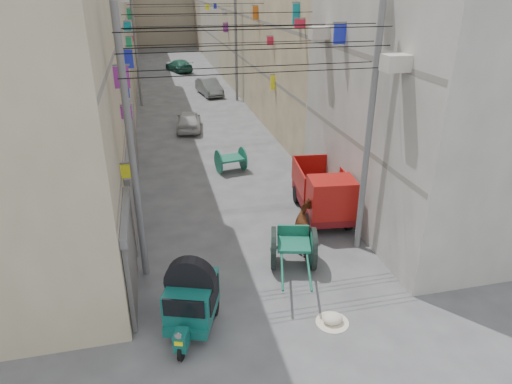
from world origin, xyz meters
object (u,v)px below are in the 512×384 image
object	(u,v)px
tonga_cart	(293,248)
distant_car_grey	(209,87)
second_cart	(231,159)
horse	(307,228)
auto_rickshaw	(191,297)
distant_car_green	(179,65)
mini_truck	(325,197)
distant_car_white	(189,120)
feed_sack	(333,318)

from	to	relation	value
tonga_cart	distant_car_grey	size ratio (longest dim) A/B	0.83
second_cart	horse	bearing A→B (deg)	-89.43
auto_rickshaw	distant_car_green	xyz separation A→B (m)	(2.62, 38.40, -0.36)
distant_car_grey	distant_car_green	distance (m)	11.33
mini_truck	distant_car_white	world-z (taller)	mini_truck
mini_truck	distant_car_white	xyz separation A→B (m)	(-3.89, 13.09, -0.39)
second_cart	distant_car_grey	size ratio (longest dim) A/B	0.38
mini_truck	distant_car_grey	distance (m)	22.36
auto_rickshaw	horse	bearing A→B (deg)	55.91
tonga_cart	mini_truck	size ratio (longest dim) A/B	0.83
mini_truck	distant_car_grey	size ratio (longest dim) A/B	0.99
tonga_cart	distant_car_grey	distance (m)	25.09
auto_rickshaw	horse	xyz separation A→B (m)	(4.25, 3.12, -0.20)
auto_rickshaw	second_cart	bearing A→B (deg)	94.05
auto_rickshaw	second_cart	size ratio (longest dim) A/B	1.61
distant_car_grey	second_cart	bearing A→B (deg)	-103.14
tonga_cart	horse	xyz separation A→B (m)	(0.81, 1.03, 0.04)
tonga_cart	distant_car_green	size ratio (longest dim) A/B	0.79
mini_truck	horse	distance (m)	2.17
second_cart	horse	xyz separation A→B (m)	(1.31, -7.45, 0.14)
mini_truck	distant_car_green	size ratio (longest dim) A/B	0.94
auto_rickshaw	second_cart	world-z (taller)	auto_rickshaw
feed_sack	distant_car_green	world-z (taller)	distant_car_green
tonga_cart	distant_car_white	bearing A→B (deg)	111.36
second_cart	distant_car_green	bearing A→B (deg)	81.29
auto_rickshaw	distant_car_white	bearing A→B (deg)	104.35
feed_sack	distant_car_white	xyz separation A→B (m)	(-2.04, 18.66, 0.46)
distant_car_green	horse	bearing A→B (deg)	73.74
mini_truck	distant_car_white	bearing A→B (deg)	113.08
distant_car_grey	tonga_cart	bearing A→B (deg)	-100.55
auto_rickshaw	horse	world-z (taller)	auto_rickshaw
second_cart	feed_sack	xyz separation A→B (m)	(0.74, -11.30, -0.47)
tonga_cart	horse	world-z (taller)	horse
horse	distant_car_green	world-z (taller)	horse
tonga_cart	distant_car_white	xyz separation A→B (m)	(-1.80, 15.85, -0.11)
mini_truck	distant_car_green	bearing A→B (deg)	101.50
tonga_cart	second_cart	distance (m)	8.50
distant_car_green	auto_rickshaw	bearing A→B (deg)	67.20
auto_rickshaw	distant_car_white	xyz separation A→B (m)	(1.65, 17.94, -0.35)
mini_truck	horse	bearing A→B (deg)	-119.99
auto_rickshaw	distant_car_grey	size ratio (longest dim) A/B	0.61
mini_truck	feed_sack	bearing A→B (deg)	-101.77
second_cart	mini_truck	bearing A→B (deg)	-75.03
second_cart	distant_car_grey	bearing A→B (deg)	76.37
horse	distant_car_grey	world-z (taller)	horse
horse	distant_car_green	size ratio (longest dim) A/B	0.43
distant_car_green	second_cart	bearing A→B (deg)	71.76
feed_sack	distant_car_green	distance (m)	39.14
horse	second_cart	bearing A→B (deg)	-69.97
auto_rickshaw	second_cart	distance (m)	10.98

